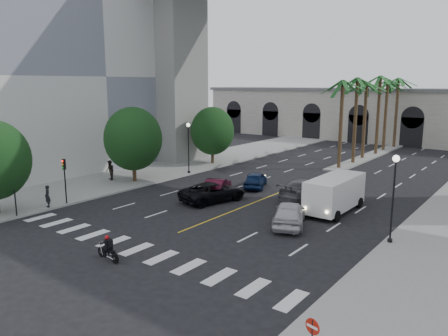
{
  "coord_description": "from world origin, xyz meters",
  "views": [
    {
      "loc": [
        18.21,
        -17.4,
        9.39
      ],
      "look_at": [
        0.67,
        6.0,
        3.66
      ],
      "focal_mm": 35.0,
      "sensor_mm": 36.0,
      "label": 1
    }
  ],
  "objects_px": {
    "cargo_van": "(335,193)",
    "pedestrian_b": "(110,170)",
    "motorcycle_rider": "(108,249)",
    "car_d": "(306,189)",
    "do_not_enter_sign": "(312,336)",
    "lamp_post_right": "(394,192)",
    "car_e": "(256,180)",
    "car_a": "(289,213)",
    "lamp_post_left_far": "(188,144)",
    "car_b": "(217,187)",
    "traffic_signal_near": "(14,183)",
    "car_c": "(213,192)",
    "traffic_signal_far": "(65,174)",
    "pedestrian_a": "(47,196)"
  },
  "relations": [
    {
      "from": "traffic_signal_near",
      "to": "pedestrian_b",
      "type": "distance_m",
      "value": 12.09
    },
    {
      "from": "lamp_post_right",
      "to": "car_b",
      "type": "height_order",
      "value": "lamp_post_right"
    },
    {
      "from": "car_a",
      "to": "traffic_signal_near",
      "type": "bearing_deg",
      "value": 7.85
    },
    {
      "from": "motorcycle_rider",
      "to": "car_c",
      "type": "distance_m",
      "value": 13.03
    },
    {
      "from": "car_d",
      "to": "traffic_signal_near",
      "type": "bearing_deg",
      "value": 55.96
    },
    {
      "from": "lamp_post_right",
      "to": "cargo_van",
      "type": "xyz_separation_m",
      "value": [
        -5.31,
        4.3,
        -1.76
      ]
    },
    {
      "from": "pedestrian_b",
      "to": "car_b",
      "type": "bearing_deg",
      "value": 38.05
    },
    {
      "from": "car_d",
      "to": "car_b",
      "type": "bearing_deg",
      "value": 33.37
    },
    {
      "from": "motorcycle_rider",
      "to": "pedestrian_b",
      "type": "height_order",
      "value": "pedestrian_b"
    },
    {
      "from": "cargo_van",
      "to": "pedestrian_b",
      "type": "xyz_separation_m",
      "value": [
        -21.28,
        -3.44,
        -0.34
      ]
    },
    {
      "from": "motorcycle_rider",
      "to": "car_a",
      "type": "height_order",
      "value": "car_a"
    },
    {
      "from": "motorcycle_rider",
      "to": "cargo_van",
      "type": "distance_m",
      "value": 16.91
    },
    {
      "from": "traffic_signal_near",
      "to": "car_d",
      "type": "height_order",
      "value": "traffic_signal_near"
    },
    {
      "from": "traffic_signal_near",
      "to": "cargo_van",
      "type": "relative_size",
      "value": 0.59
    },
    {
      "from": "lamp_post_right",
      "to": "car_e",
      "type": "bearing_deg",
      "value": 152.76
    },
    {
      "from": "traffic_signal_far",
      "to": "cargo_van",
      "type": "relative_size",
      "value": 0.59
    },
    {
      "from": "car_c",
      "to": "motorcycle_rider",
      "type": "bearing_deg",
      "value": 118.92
    },
    {
      "from": "car_d",
      "to": "car_a",
      "type": "bearing_deg",
      "value": 113.36
    },
    {
      "from": "lamp_post_right",
      "to": "car_d",
      "type": "relative_size",
      "value": 0.94
    },
    {
      "from": "traffic_signal_near",
      "to": "car_a",
      "type": "height_order",
      "value": "traffic_signal_near"
    },
    {
      "from": "lamp_post_right",
      "to": "traffic_signal_far",
      "type": "distance_m",
      "value": 23.62
    },
    {
      "from": "pedestrian_a",
      "to": "pedestrian_b",
      "type": "xyz_separation_m",
      "value": [
        -3.69,
        8.81,
        0.13
      ]
    },
    {
      "from": "lamp_post_right",
      "to": "car_b",
      "type": "relative_size",
      "value": 1.19
    },
    {
      "from": "car_c",
      "to": "car_e",
      "type": "distance_m",
      "value": 6.0
    },
    {
      "from": "car_a",
      "to": "lamp_post_left_far",
      "type": "bearing_deg",
      "value": -51.19
    },
    {
      "from": "car_d",
      "to": "pedestrian_b",
      "type": "xyz_separation_m",
      "value": [
        -18.02,
        -5.46,
        0.29
      ]
    },
    {
      "from": "traffic_signal_near",
      "to": "lamp_post_right",
      "type": "bearing_deg",
      "value": 24.82
    },
    {
      "from": "lamp_post_right",
      "to": "traffic_signal_far",
      "type": "bearing_deg",
      "value": -164.02
    },
    {
      "from": "car_b",
      "to": "do_not_enter_sign",
      "type": "height_order",
      "value": "do_not_enter_sign"
    },
    {
      "from": "lamp_post_left_far",
      "to": "car_a",
      "type": "height_order",
      "value": "lamp_post_left_far"
    },
    {
      "from": "lamp_post_left_far",
      "to": "car_a",
      "type": "xyz_separation_m",
      "value": [
        16.36,
        -8.48,
        -2.38
      ]
    },
    {
      "from": "lamp_post_right",
      "to": "car_a",
      "type": "relative_size",
      "value": 1.09
    },
    {
      "from": "pedestrian_a",
      "to": "lamp_post_left_far",
      "type": "bearing_deg",
      "value": 102.69
    },
    {
      "from": "traffic_signal_far",
      "to": "pedestrian_b",
      "type": "height_order",
      "value": "traffic_signal_far"
    },
    {
      "from": "car_c",
      "to": "pedestrian_b",
      "type": "xyz_separation_m",
      "value": [
        -12.31,
        -0.39,
        0.35
      ]
    },
    {
      "from": "car_d",
      "to": "do_not_enter_sign",
      "type": "relative_size",
      "value": 2.58
    },
    {
      "from": "traffic_signal_far",
      "to": "pedestrian_b",
      "type": "xyz_separation_m",
      "value": [
        -3.89,
        7.36,
        -1.39
      ]
    },
    {
      "from": "motorcycle_rider",
      "to": "pedestrian_b",
      "type": "xyz_separation_m",
      "value": [
        -15.19,
        12.31,
        0.49
      ]
    },
    {
      "from": "lamp_post_left_far",
      "to": "car_b",
      "type": "relative_size",
      "value": 1.19
    },
    {
      "from": "traffic_signal_near",
      "to": "motorcycle_rider",
      "type": "bearing_deg",
      "value": -4.8
    },
    {
      "from": "car_c",
      "to": "car_d",
      "type": "distance_m",
      "value": 7.64
    },
    {
      "from": "car_c",
      "to": "car_d",
      "type": "relative_size",
      "value": 0.97
    },
    {
      "from": "lamp_post_right",
      "to": "do_not_enter_sign",
      "type": "height_order",
      "value": "lamp_post_right"
    },
    {
      "from": "lamp_post_left_far",
      "to": "traffic_signal_far",
      "type": "bearing_deg",
      "value": -89.6
    },
    {
      "from": "car_b",
      "to": "pedestrian_a",
      "type": "bearing_deg",
      "value": 30.55
    },
    {
      "from": "motorcycle_rider",
      "to": "cargo_van",
      "type": "bearing_deg",
      "value": 75.54
    },
    {
      "from": "pedestrian_b",
      "to": "pedestrian_a",
      "type": "bearing_deg",
      "value": -39.38
    },
    {
      "from": "cargo_van",
      "to": "pedestrian_b",
      "type": "distance_m",
      "value": 21.56
    },
    {
      "from": "motorcycle_rider",
      "to": "pedestrian_b",
      "type": "distance_m",
      "value": 19.56
    },
    {
      "from": "traffic_signal_near",
      "to": "do_not_enter_sign",
      "type": "xyz_separation_m",
      "value": [
        24.3,
        -3.36,
        -0.91
      ]
    }
  ]
}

